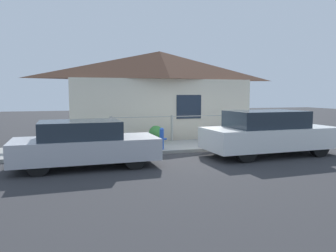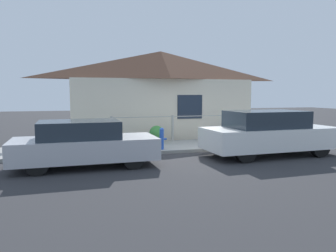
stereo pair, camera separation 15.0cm
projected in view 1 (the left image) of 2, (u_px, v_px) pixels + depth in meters
The scene contains 9 objects.
ground_plane at pixel (191, 153), 11.03m from camera, with size 60.00×60.00×0.00m, color #2D2D30.
sidewalk at pixel (180, 146), 12.10m from camera, with size 24.00×2.26×0.11m.
house at pixel (160, 70), 14.34m from camera, with size 8.16×2.23×3.84m.
fence at pixel (172, 127), 12.97m from camera, with size 4.90×0.10×1.02m.
car_left at pixel (85, 144), 8.85m from camera, with size 3.85×1.68×1.26m.
car_right at pixel (269, 133), 10.52m from camera, with size 4.34×1.86×1.44m.
fire_hydrant at pixel (162, 138), 10.98m from camera, with size 0.34×0.15×0.74m.
potted_plant_near_hydrant at pixel (156, 133), 12.44m from camera, with size 0.54×0.54×0.66m.
potted_plant_by_fence at pixel (79, 138), 11.63m from camera, with size 0.47×0.47×0.58m.
Camera 1 is at (-3.94, -10.18, 1.98)m, focal length 35.00 mm.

